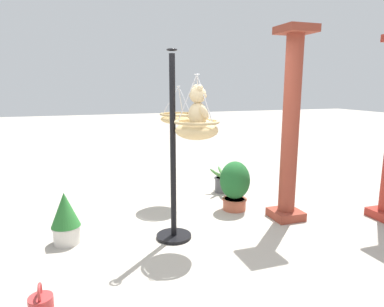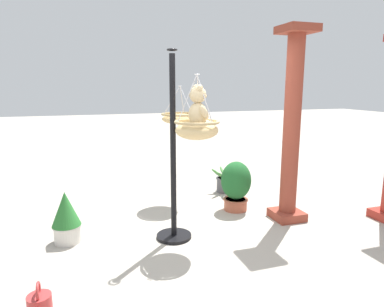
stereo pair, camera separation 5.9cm
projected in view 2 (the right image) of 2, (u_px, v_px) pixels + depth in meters
name	position (u px, v px, depth m)	size (l,w,h in m)	color
ground_plane	(189.00, 242.00, 4.21)	(40.00, 40.00, 0.00)	#A8A093
display_pole_central	(173.00, 184.00, 4.19)	(0.44, 0.44, 2.30)	black
hanging_basket_with_teddy	(197.00, 129.00, 4.00)	(0.53, 0.53, 0.76)	tan
teddy_bear	(199.00, 110.00, 3.96)	(0.35, 0.31, 0.50)	#D1B789
hanging_basket_left_high	(180.00, 118.00, 5.49)	(0.61, 0.61, 0.61)	tan
greenhouse_pillar_right	(292.00, 131.00, 4.70)	(0.44, 0.44, 2.66)	brown
potted_plant_fern_front	(66.00, 217.00, 4.14)	(0.35, 0.35, 0.64)	beige
potted_plant_flowering_red	(224.00, 182.00, 6.16)	(0.57, 0.51, 0.45)	#4C4C51
potted_plant_tall_leafy	(236.00, 185.00, 5.23)	(0.46, 0.46, 0.76)	#AD563D
watering_can	(39.00, 305.00, 2.84)	(0.35, 0.20, 0.30)	#B23333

